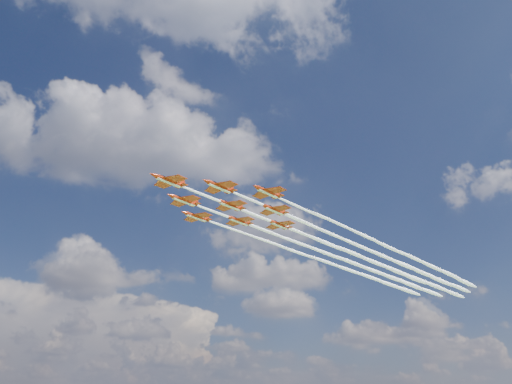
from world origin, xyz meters
TOP-DOWN VIEW (x-y plane):
  - jet_lead at (29.58, 36.94)m, footprint 114.96×101.72m
  - jet_row2_port at (42.69, 39.00)m, footprint 114.96×101.72m
  - jet_row2_starb at (33.25, 49.70)m, footprint 114.96×101.72m
  - jet_row3_port at (55.81, 41.06)m, footprint 114.96×101.72m
  - jet_row3_centre at (46.37, 51.76)m, footprint 114.96×101.72m
  - jet_row3_starb at (36.93, 62.45)m, footprint 114.96×101.72m
  - jet_row4_port at (59.48, 53.82)m, footprint 114.96×101.72m
  - jet_row4_starb at (50.04, 64.52)m, footprint 114.96×101.72m
  - jet_tail at (63.16, 66.58)m, footprint 114.96×101.72m

SIDE VIEW (x-z plane):
  - jet_lead at x=29.58m, z-range 73.94..76.73m
  - jet_row2_port at x=42.69m, z-range 73.94..76.73m
  - jet_row2_starb at x=33.25m, z-range 73.94..76.73m
  - jet_row3_port at x=55.81m, z-range 73.94..76.73m
  - jet_row3_centre at x=46.37m, z-range 73.94..76.73m
  - jet_row3_starb at x=36.93m, z-range 73.94..76.73m
  - jet_row4_port at x=59.48m, z-range 73.94..76.73m
  - jet_row4_starb at x=50.04m, z-range 73.94..76.73m
  - jet_tail at x=63.16m, z-range 73.94..76.73m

